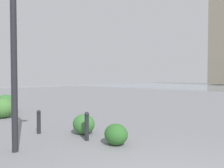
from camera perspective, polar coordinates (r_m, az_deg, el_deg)
lamppost at (r=5.28m, az=-26.69°, el=13.75°), size 0.98×0.28×4.36m
bollard_near at (r=5.68m, az=-7.34°, el=-11.86°), size 0.13×0.13×0.81m
bollard_mid at (r=6.73m, az=-20.49°, el=-10.08°), size 0.13×0.13×0.75m
shrub_low at (r=9.99m, az=-29.06°, el=-6.10°), size 1.02×0.92×0.87m
shrub_round at (r=6.36m, az=-8.20°, el=-11.44°), size 0.73×0.65×0.62m
shrub_wide at (r=5.33m, az=1.19°, el=-14.39°), size 0.65×0.58×0.55m
shrub_tall at (r=11.36m, az=-28.46°, el=-5.05°), size 1.08×0.97×0.92m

